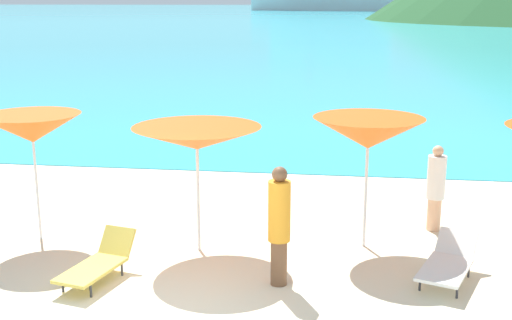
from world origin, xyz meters
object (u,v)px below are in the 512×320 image
at_px(umbrella_3, 32,128).
at_px(lounge_chair_2, 99,262).
at_px(umbrella_4, 197,138).
at_px(lounge_chair_3, 448,262).
at_px(beachgoer_4, 279,223).
at_px(umbrella_5, 368,133).
at_px(beachgoer_0, 436,186).

bearing_deg(umbrella_3, lounge_chair_2, -42.58).
relative_size(umbrella_4, lounge_chair_3, 1.36).
bearing_deg(beachgoer_4, umbrella_4, -26.82).
xyz_separation_m(umbrella_5, beachgoer_0, (1.31, 1.02, -1.17)).
relative_size(umbrella_4, lounge_chair_2, 1.47).
xyz_separation_m(lounge_chair_2, beachgoer_0, (5.41, 3.02, 0.56)).
relative_size(umbrella_4, beachgoer_0, 1.42).
xyz_separation_m(umbrella_3, lounge_chair_2, (1.71, -1.57, -1.75)).
xyz_separation_m(umbrella_4, lounge_chair_3, (4.08, -0.70, -1.69)).
bearing_deg(umbrella_5, lounge_chair_3, -45.57).
bearing_deg(lounge_chair_2, beachgoer_0, 42.69).
bearing_deg(lounge_chair_3, umbrella_5, 155.06).
distance_m(lounge_chair_3, beachgoer_0, 2.36).
xyz_separation_m(umbrella_5, beachgoer_4, (-1.32, -1.79, -1.04)).
relative_size(umbrella_5, lounge_chair_2, 1.46).
bearing_deg(lounge_chair_3, umbrella_3, -166.19).
height_order(lounge_chair_2, beachgoer_0, beachgoer_0).
distance_m(umbrella_4, beachgoer_4, 2.18).
xyz_separation_m(beachgoer_0, beachgoer_4, (-2.63, -2.81, 0.13)).
distance_m(umbrella_4, lounge_chair_2, 2.55).
height_order(umbrella_3, umbrella_5, umbrella_5).
height_order(umbrella_4, lounge_chair_3, umbrella_4).
relative_size(umbrella_4, umbrella_5, 1.00).
distance_m(umbrella_5, lounge_chair_3, 2.49).
bearing_deg(beachgoer_0, lounge_chair_3, 96.39).
bearing_deg(beachgoer_4, lounge_chair_3, -156.55).
bearing_deg(umbrella_4, beachgoer_0, 20.99).
height_order(umbrella_3, umbrella_4, umbrella_3).
xyz_separation_m(lounge_chair_3, beachgoer_4, (-2.57, -0.52, 0.69)).
bearing_deg(lounge_chair_2, umbrella_3, 150.95).
height_order(lounge_chair_3, beachgoer_4, beachgoer_4).
bearing_deg(umbrella_4, umbrella_3, 177.31).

